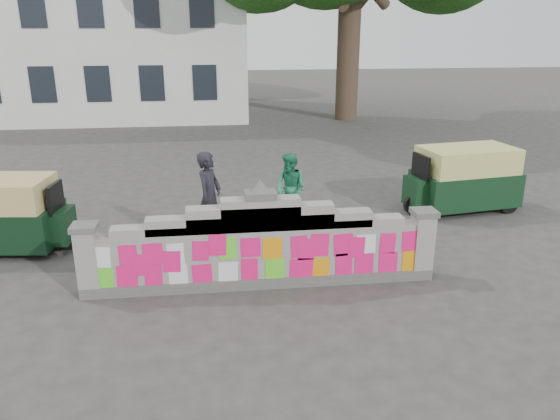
{
  "coord_description": "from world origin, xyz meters",
  "views": [
    {
      "loc": [
        -0.81,
        -9.04,
        4.55
      ],
      "look_at": [
        0.47,
        1.0,
        1.1
      ],
      "focal_mm": 35.0,
      "sensor_mm": 36.0,
      "label": 1
    }
  ],
  "objects": [
    {
      "name": "pedestrian",
      "position": [
        1.02,
        3.31,
        0.84
      ],
      "size": [
        1.02,
        1.03,
        1.68
      ],
      "primitive_type": "imported",
      "rotation": [
        0.0,
        0.0,
        -0.83
      ],
      "color": "#23825A",
      "rests_on": "ground"
    },
    {
      "name": "ground",
      "position": [
        0.0,
        0.0,
        0.0
      ],
      "size": [
        100.0,
        100.0,
        0.0
      ],
      "primitive_type": "plane",
      "color": "#383533",
      "rests_on": "ground"
    },
    {
      "name": "building",
      "position": [
        -7.0,
        21.98,
        4.01
      ],
      "size": [
        16.0,
        10.0,
        8.9
      ],
      "color": "silver",
      "rests_on": "ground"
    },
    {
      "name": "rickshaw_left",
      "position": [
        -5.23,
        2.33,
        0.81
      ],
      "size": [
        2.9,
        1.59,
        1.57
      ],
      "rotation": [
        0.0,
        0.0,
        -0.12
      ],
      "color": "black",
      "rests_on": "ground"
    },
    {
      "name": "parapet_wall",
      "position": [
        -0.0,
        -0.01,
        0.75
      ],
      "size": [
        6.48,
        0.44,
        2.01
      ],
      "color": "#4C4C49",
      "rests_on": "ground"
    },
    {
      "name": "rickshaw_right",
      "position": [
        5.51,
        3.66,
        0.85
      ],
      "size": [
        3.03,
        1.72,
        1.63
      ],
      "rotation": [
        0.0,
        0.0,
        3.29
      ],
      "color": "black",
      "rests_on": "ground"
    },
    {
      "name": "cyclist_rider",
      "position": [
        -0.9,
        1.69,
        0.95
      ],
      "size": [
        0.7,
        0.82,
        1.9
      ],
      "primitive_type": "imported",
      "rotation": [
        0.0,
        0.0,
        1.14
      ],
      "color": "black",
      "rests_on": "ground"
    },
    {
      "name": "cyclist_bike",
      "position": [
        -0.9,
        1.69,
        0.56
      ],
      "size": [
        2.25,
        1.57,
        1.12
      ],
      "primitive_type": "imported",
      "rotation": [
        0.0,
        0.0,
        1.14
      ],
      "color": "black",
      "rests_on": "ground"
    }
  ]
}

